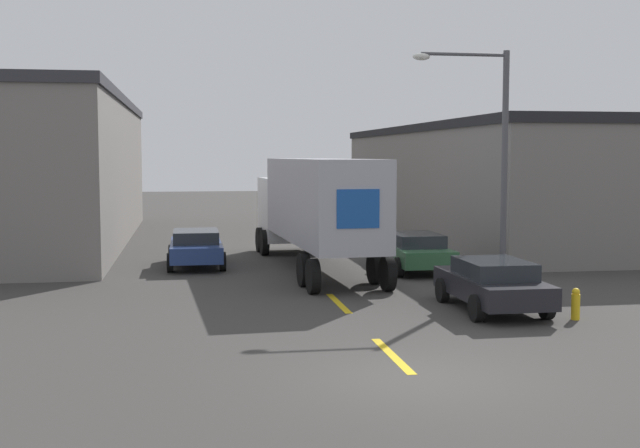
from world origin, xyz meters
The scene contains 10 objects.
ground_plane centered at (0.00, 0.00, 0.00)m, with size 160.00×160.00×0.00m, color #3D3A38.
road_centerline centered at (0.00, 7.73, 0.00)m, with size 0.20×15.03×0.01m.
warehouse_left centered at (-11.50, 25.66, 3.45)m, with size 9.18×25.65×6.90m.
warehouse_right centered at (13.45, 26.11, 2.86)m, with size 13.09×27.61×5.70m.
semi_truck centered at (0.39, 14.69, 2.39)m, with size 3.30×12.72×4.04m.
parked_car_left_far centered at (-3.87, 15.94, 0.74)m, with size 2.09×4.40×1.38m.
parked_car_right_near centered at (3.87, 6.01, 0.74)m, with size 2.09×4.40×1.38m.
parked_car_right_mid centered at (3.87, 13.46, 0.74)m, with size 2.09×4.40×1.38m.
street_lamp centered at (5.48, 10.27, 4.43)m, with size 3.18×0.32×7.48m.
fire_hydrant centered at (5.50, 4.50, 0.40)m, with size 0.22×0.22×0.81m.
Camera 1 is at (-4.18, -14.19, 4.15)m, focal length 45.00 mm.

